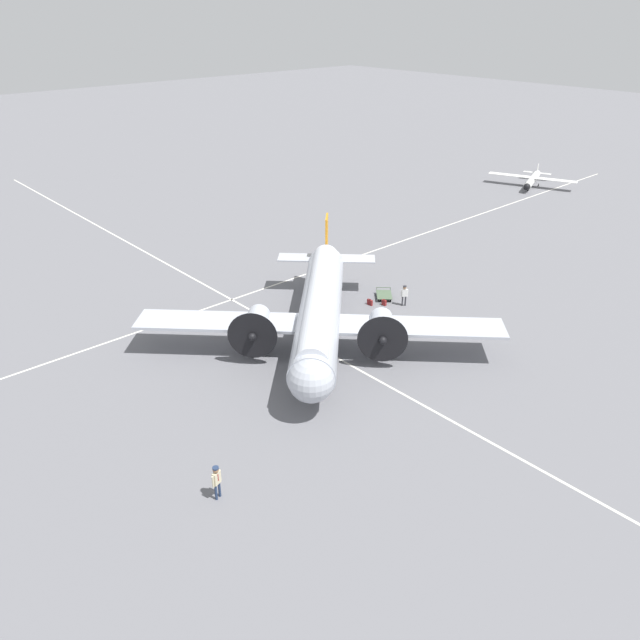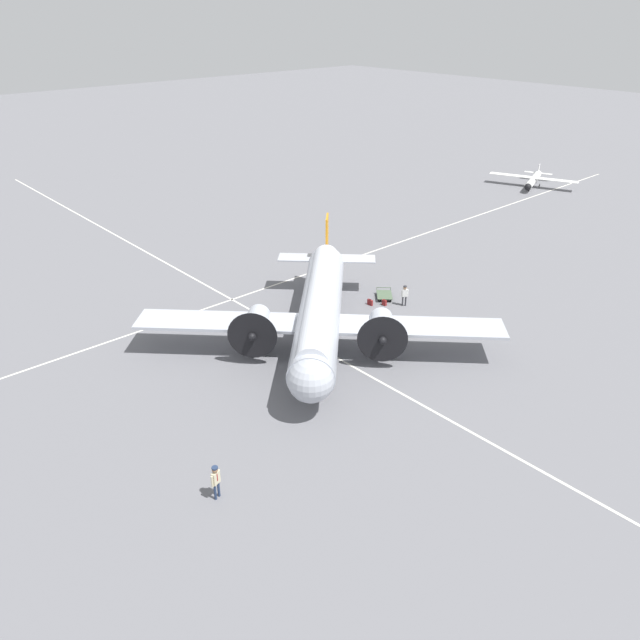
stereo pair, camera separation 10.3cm
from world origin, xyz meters
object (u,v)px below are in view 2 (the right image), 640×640
at_px(passenger_boarding, 405,293).
at_px(suitcase_near_door, 384,303).
at_px(airliner_main, 320,312).
at_px(suitcase_upright_spare, 370,302).
at_px(light_aircraft_distant, 533,180).
at_px(baggage_cart, 384,295).
at_px(crew_foreground, 216,479).

bearing_deg(passenger_boarding, suitcase_near_door, -7.97).
height_order(airliner_main, suitcase_upright_spare, airliner_main).
bearing_deg(light_aircraft_distant, baggage_cart, -6.29).
bearing_deg(crew_foreground, baggage_cart, -173.46).
bearing_deg(suitcase_near_door, passenger_boarding, 45.51).
height_order(passenger_boarding, suitcase_upright_spare, passenger_boarding).
distance_m(passenger_boarding, light_aircraft_distant, 40.43).
bearing_deg(light_aircraft_distant, airliner_main, -6.32).
height_order(airliner_main, crew_foreground, airliner_main).
xyz_separation_m(airliner_main, suitcase_upright_spare, (-2.27, 7.26, -2.41)).
relative_size(crew_foreground, passenger_boarding, 1.10).
relative_size(airliner_main, baggage_cart, 9.61).
xyz_separation_m(airliner_main, suitcase_near_door, (-1.49, 8.04, -2.41)).
bearing_deg(airliner_main, suitcase_near_door, 145.75).
relative_size(airliner_main, suitcase_upright_spare, 40.31).
xyz_separation_m(crew_foreground, passenger_boarding, (-8.05, 22.42, -0.11)).
bearing_deg(suitcase_near_door, suitcase_upright_spare, -134.77).
bearing_deg(passenger_boarding, airliner_main, 39.23).
bearing_deg(light_aircraft_distant, passenger_boarding, -3.57).
bearing_deg(airliner_main, light_aircraft_distant, 150.22).
height_order(airliner_main, suitcase_near_door, airliner_main).
distance_m(airliner_main, suitcase_near_door, 8.53).
bearing_deg(suitcase_near_door, light_aircraft_distant, 105.88).
xyz_separation_m(airliner_main, baggage_cart, (-2.39, 9.01, -2.36)).
height_order(airliner_main, baggage_cart, airliner_main).
bearing_deg(suitcase_upright_spare, suitcase_near_door, 45.23).
bearing_deg(light_aircraft_distant, crew_foreground, -2.82).
height_order(crew_foreground, suitcase_near_door, crew_foreground).
height_order(crew_foreground, light_aircraft_distant, light_aircraft_distant).
xyz_separation_m(airliner_main, passenger_boarding, (-0.43, 9.13, -1.59)).
relative_size(airliner_main, suitcase_near_door, 41.14).
xyz_separation_m(suitcase_upright_spare, baggage_cart, (-0.12, 1.75, 0.05)).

